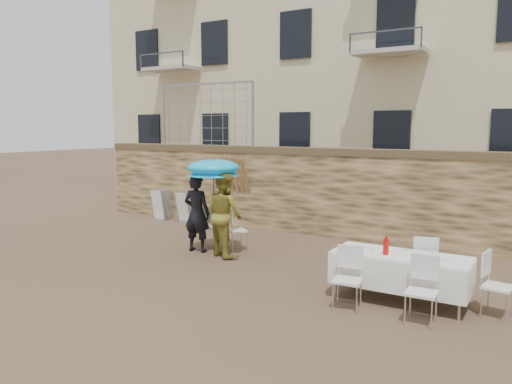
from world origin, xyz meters
The scene contains 17 objects.
ground centered at (0.00, 0.00, 0.00)m, with size 80.00×80.00×0.00m, color brown.
stone_wall centered at (0.00, 5.00, 1.10)m, with size 13.00×0.50×2.20m, color olive.
chain_link_fence centered at (-3.00, 5.00, 3.10)m, with size 3.20×0.06×1.80m, color gray, non-canonical shape.
man_suit centered at (-0.95, 1.89, 0.87)m, with size 0.63×0.41×1.73m, color black.
woman_dress centered at (-0.20, 1.89, 0.91)m, with size 0.89×0.69×1.83m, color gold.
umbrella centered at (-0.55, 1.99, 1.83)m, with size 1.18×1.18×1.94m.
couple_chair_left centered at (-0.95, 2.44, 0.48)m, with size 0.48×0.48×0.96m, color white, non-canonical shape.
couple_chair_right centered at (-0.25, 2.44, 0.48)m, with size 0.48×0.48×0.96m, color white, non-canonical shape.
banquet_table centered at (3.82, 0.98, 0.73)m, with size 2.10×0.85×0.78m.
soda_bottle centered at (3.62, 0.83, 0.91)m, with size 0.09×0.09×0.26m, color red.
table_chair_front_left centered at (3.22, 0.23, 0.48)m, with size 0.48×0.48×0.96m, color white, non-canonical shape.
table_chair_front_right centered at (4.32, 0.23, 0.48)m, with size 0.48×0.48×0.96m, color white, non-canonical shape.
table_chair_back centered at (4.02, 1.78, 0.48)m, with size 0.48×0.48×0.96m, color white, non-canonical shape.
table_chair_side centered at (5.22, 1.08, 0.48)m, with size 0.48×0.48×0.96m, color white, non-canonical shape.
chair_stack_left centered at (-4.30, 4.67, 0.46)m, with size 0.46×0.55×0.92m, color white, non-canonical shape.
chair_stack_right centered at (-3.40, 4.67, 0.46)m, with size 0.46×0.47×0.92m, color white, non-canonical shape.
wood_planks centered at (-1.80, 4.74, 1.00)m, with size 0.70×0.20×2.00m, color #A37749, non-canonical shape.
Camera 1 is at (5.83, -6.78, 2.78)m, focal length 35.00 mm.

